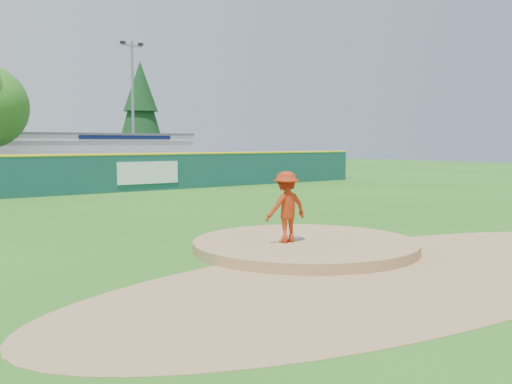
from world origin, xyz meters
TOP-DOWN VIEW (x-y plane):
  - ground at (0.00, 0.00)m, footprint 120.00×120.00m
  - pitchers_mound at (0.00, 0.00)m, footprint 5.50×5.50m
  - pitching_rubber at (0.00, 0.30)m, footprint 0.60×0.15m
  - infield_dirt_arc at (0.00, -3.00)m, footprint 15.40×15.40m
  - parking_lot at (0.00, 27.00)m, footprint 44.00×16.00m
  - pitcher at (-0.55, 0.06)m, footprint 1.13×0.68m
  - pool_building_grp at (6.00, 31.99)m, footprint 15.20×8.20m
  - fence_banners at (-0.34, 17.92)m, footprint 13.64×0.04m
  - outfield_fence at (0.00, 18.00)m, footprint 40.00×0.14m
  - conifer_tree at (13.00, 36.00)m, footprint 4.40×4.40m
  - light_pole_right at (9.00, 29.00)m, footprint 1.75×0.25m

SIDE VIEW (x-z plane):
  - ground at x=0.00m, z-range 0.00..0.00m
  - pitchers_mound at x=0.00m, z-range -0.25..0.25m
  - infield_dirt_arc at x=0.00m, z-range 0.00..0.01m
  - parking_lot at x=0.00m, z-range 0.00..0.02m
  - pitching_rubber at x=0.00m, z-range 0.25..0.29m
  - fence_banners at x=-0.34m, z-range 0.40..1.60m
  - outfield_fence at x=0.00m, z-range 0.05..2.12m
  - pitcher at x=-0.55m, z-range 0.25..1.96m
  - pool_building_grp at x=6.00m, z-range 0.01..3.32m
  - conifer_tree at x=13.00m, z-range 0.79..10.29m
  - light_pole_right at x=9.00m, z-range 0.54..10.54m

